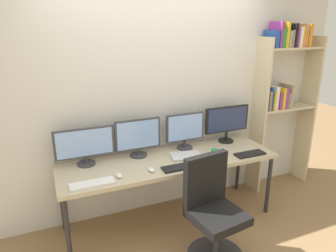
{
  "coord_description": "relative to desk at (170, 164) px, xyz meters",
  "views": [
    {
      "loc": [
        -1.16,
        -2.1,
        2.07
      ],
      "look_at": [
        0.0,
        0.65,
        1.09
      ],
      "focal_mm": 32.95,
      "sensor_mm": 36.0,
      "label": 1
    }
  ],
  "objects": [
    {
      "name": "monitor_far_left",
      "position": [
        -0.82,
        0.21,
        0.26
      ],
      "size": [
        0.59,
        0.18,
        0.38
      ],
      "color": "#38383D",
      "rests_on": "desk"
    },
    {
      "name": "keyboard_right",
      "position": [
        0.84,
        -0.23,
        0.06
      ],
      "size": [
        0.34,
        0.13,
        0.02
      ],
      "primitive_type": "cube",
      "color": "black",
      "rests_on": "desk"
    },
    {
      "name": "monitor_center_right",
      "position": [
        0.27,
        0.21,
        0.27
      ],
      "size": [
        0.45,
        0.18,
        0.41
      ],
      "color": "#38383D",
      "rests_on": "desk"
    },
    {
      "name": "monitor_far_right",
      "position": [
        0.82,
        0.21,
        0.3
      ],
      "size": [
        0.57,
        0.18,
        0.43
      ],
      "color": "black",
      "rests_on": "desk"
    },
    {
      "name": "laptop_closed",
      "position": [
        0.18,
        -0.01,
        0.06
      ],
      "size": [
        0.36,
        0.28,
        0.02
      ],
      "primitive_type": "cube",
      "rotation": [
        0.0,
        0.0,
        -0.2
      ],
      "color": "silver",
      "rests_on": "desk"
    },
    {
      "name": "keyboard_center",
      "position": [
        0.0,
        -0.23,
        0.06
      ],
      "size": [
        0.34,
        0.13,
        0.02
      ],
      "primitive_type": "cube",
      "color": "black",
      "rests_on": "desk"
    },
    {
      "name": "office_chair",
      "position": [
        0.13,
        -0.67,
        -0.29
      ],
      "size": [
        0.52,
        0.52,
        0.99
      ],
      "color": "#2D2D33",
      "rests_on": "ground_plane"
    },
    {
      "name": "monitor_center_left",
      "position": [
        -0.27,
        0.21,
        0.27
      ],
      "size": [
        0.49,
        0.18,
        0.41
      ],
      "color": "#38383D",
      "rests_on": "desk"
    },
    {
      "name": "desk",
      "position": [
        0.0,
        0.0,
        0.0
      ],
      "size": [
        2.28,
        0.68,
        0.74
      ],
      "color": "tan",
      "rests_on": "ground_plane"
    },
    {
      "name": "mouse_left_side",
      "position": [
        -0.27,
        -0.19,
        0.07
      ],
      "size": [
        0.06,
        0.1,
        0.03
      ],
      "primitive_type": "ellipsoid",
      "color": "silver",
      "rests_on": "desk"
    },
    {
      "name": "bookshelf",
      "position": [
        1.64,
        0.23,
        0.66
      ],
      "size": [
        0.83,
        0.28,
        2.11
      ],
      "color": "beige",
      "rests_on": "ground_plane"
    },
    {
      "name": "mouse_right_side",
      "position": [
        -0.59,
        -0.18,
        0.07
      ],
      "size": [
        0.06,
        0.1,
        0.03
      ],
      "primitive_type": "ellipsoid",
      "color": "silver",
      "rests_on": "desk"
    },
    {
      "name": "wall_back",
      "position": [
        0.0,
        0.42,
        0.61
      ],
      "size": [
        4.68,
        0.1,
        2.6
      ],
      "color": "silver",
      "rests_on": "ground_plane"
    },
    {
      "name": "coffee_mug",
      "position": [
        0.46,
        -0.14,
        0.09
      ],
      "size": [
        0.11,
        0.08,
        0.09
      ],
      "color": "#1E8C4C",
      "rests_on": "desk"
    },
    {
      "name": "keyboard_left",
      "position": [
        -0.84,
        -0.23,
        0.06
      ],
      "size": [
        0.39,
        0.13,
        0.02
      ],
      "primitive_type": "cube",
      "color": "silver",
      "rests_on": "desk"
    }
  ]
}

